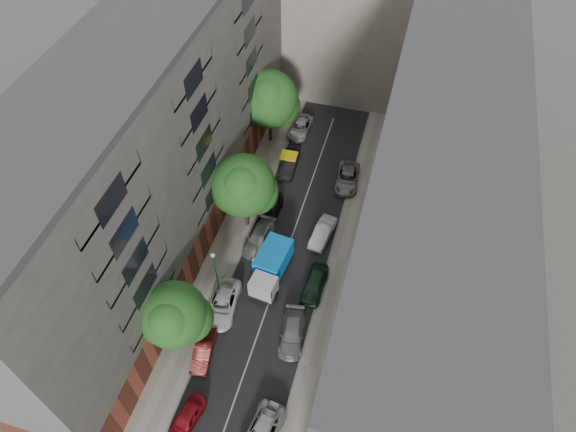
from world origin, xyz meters
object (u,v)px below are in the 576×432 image
(tarp_truck, at_px, (271,267))
(lamp_post, at_px, (216,271))
(car_right_3, at_px, (323,232))
(car_right_4, at_px, (347,178))
(pedestrian, at_px, (373,184))
(car_left_0, at_px, (187,418))
(car_left_6, at_px, (301,128))
(car_right_2, at_px, (315,284))
(tree_near, at_px, (175,317))
(tree_far, at_px, (270,101))
(car_left_2, at_px, (223,304))
(tree_mid, at_px, (244,188))
(car_left_1, at_px, (204,350))
(car_left_4, at_px, (270,210))
(car_right_1, at_px, (292,333))
(car_left_3, at_px, (259,238))
(car_left_5, at_px, (289,164))

(tarp_truck, bearing_deg, lamp_post, -130.39)
(car_right_3, bearing_deg, tarp_truck, -112.47)
(car_right_4, distance_m, pedestrian, 2.85)
(car_left_0, bearing_deg, pedestrian, 80.48)
(car_left_6, relative_size, car_right_2, 1.07)
(tree_near, relative_size, tree_far, 0.85)
(car_left_2, height_order, tree_mid, tree_mid)
(car_left_1, bearing_deg, car_right_2, 42.36)
(car_left_0, relative_size, car_left_4, 0.85)
(car_right_1, height_order, tree_near, tree_near)
(car_left_6, xyz_separation_m, tree_far, (-2.78, -2.46, 4.94))
(car_left_3, relative_size, car_right_4, 0.96)
(car_left_6, bearing_deg, tree_far, -136.15)
(car_right_2, xyz_separation_m, car_right_4, (0.15, 13.56, -0.06))
(car_right_2, relative_size, tree_mid, 0.52)
(car_left_1, height_order, tree_near, tree_near)
(car_right_1, distance_m, tree_mid, 13.42)
(car_right_3, relative_size, car_right_4, 0.85)
(car_left_0, relative_size, car_left_1, 0.95)
(lamp_post, bearing_deg, tree_far, 94.77)
(car_left_3, bearing_deg, car_left_2, -89.94)
(tarp_truck, xyz_separation_m, car_left_1, (-3.00, -8.62, -0.83))
(car_left_1, bearing_deg, car_left_6, 81.30)
(car_left_6, bearing_deg, car_left_2, -88.72)
(car_left_6, xyz_separation_m, tree_near, (-2.29, -28.34, 4.13))
(car_left_0, relative_size, car_left_6, 0.81)
(car_right_3, bearing_deg, tree_near, -111.85)
(car_left_0, height_order, car_left_2, car_left_2)
(car_left_4, bearing_deg, tree_mid, -131.51)
(car_left_4, distance_m, car_left_5, 6.77)
(car_left_5, height_order, lamp_post, lamp_post)
(tarp_truck, height_order, pedestrian, tarp_truck)
(car_right_3, bearing_deg, car_left_2, -114.42)
(tree_far, bearing_deg, car_left_4, -73.38)
(pedestrian, bearing_deg, car_right_4, 14.59)
(car_left_5, bearing_deg, car_left_0, -92.59)
(car_left_1, xyz_separation_m, car_left_4, (0.80, 15.61, 0.10))
(car_right_1, height_order, tree_mid, tree_mid)
(car_right_3, height_order, tree_mid, tree_mid)
(car_left_4, bearing_deg, car_left_1, -94.13)
(car_right_2, relative_size, car_right_4, 0.89)
(tree_near, bearing_deg, car_left_6, 85.37)
(tarp_truck, relative_size, car_left_1, 1.53)
(car_right_2, bearing_deg, car_left_4, 133.05)
(car_left_1, relative_size, car_left_2, 0.78)
(car_left_1, bearing_deg, car_right_4, 64.08)
(car_left_2, height_order, tree_near, tree_near)
(car_left_3, bearing_deg, car_right_4, 63.45)
(car_right_4, xyz_separation_m, tree_mid, (-8.10, -8.41, 4.76))
(car_left_3, distance_m, tree_far, 15.24)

